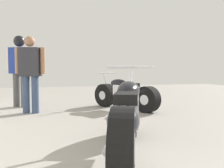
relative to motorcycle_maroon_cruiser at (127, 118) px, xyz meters
The scene contains 5 objects.
ground_plane 1.36m from the motorcycle_maroon_cruiser, 81.08° to the left, with size 18.72×18.72×0.00m, color gray.
motorcycle_maroon_cruiser is the anchor object (origin of this frame).
motorcycle_black_naked 2.98m from the motorcycle_maroon_cruiser, 69.72° to the left, with size 1.08×1.72×0.86m.
mechanic_in_blue 3.16m from the motorcycle_maroon_cruiser, 109.67° to the left, with size 0.64×0.37×1.61m.
mechanic_with_helmet 4.15m from the motorcycle_maroon_cruiser, 108.79° to the left, with size 0.65×0.44×1.74m.
Camera 1 is at (-1.07, 0.34, 0.91)m, focal length 37.69 mm.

